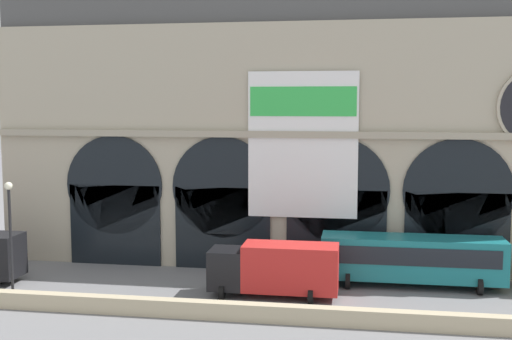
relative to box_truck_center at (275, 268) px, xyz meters
name	(u,v)px	position (x,y,z in m)	size (l,w,h in m)	color
ground_plane	(268,293)	(-0.52, 0.62, -1.70)	(200.00, 200.00, 0.00)	slate
quay_parapet_wall	(255,312)	(-0.52, -4.30, -1.24)	(90.00, 0.70, 0.92)	#BCAD8C
station_building	(283,127)	(-0.47, 7.66, 7.88)	(39.77, 4.52, 19.80)	#B2A891
box_truck_center	(275,268)	(0.00, 0.00, 0.00)	(7.50, 2.91, 3.12)	black
bus_mideast	(412,258)	(8.02, 3.36, 0.08)	(11.00, 3.25, 3.10)	#19727A
street_lamp_quayside	(10,226)	(-14.52, -3.50, 2.71)	(0.44, 0.44, 6.90)	black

